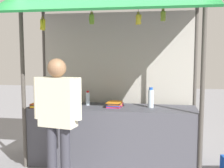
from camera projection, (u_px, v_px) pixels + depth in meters
The scene contains 14 objects.
ground_plane at pixel (112, 163), 4.33m from camera, with size 20.00×20.00×0.00m, color gray.
stall_counter at pixel (112, 135), 4.28m from camera, with size 2.53×0.68×0.89m, color #4C4C56.
stall_structure at pixel (113, 53), 4.27m from camera, with size 2.73×1.53×2.81m.
water_bottle_mid_right at pixel (151, 98), 4.16m from camera, with size 0.09×0.09×0.31m.
water_bottle_right at pixel (51, 97), 4.52m from camera, with size 0.06×0.06×0.23m.
water_bottle_front_right at pixel (53, 94), 4.66m from camera, with size 0.08×0.08×0.29m.
water_bottle_front_left at pixel (88, 98), 4.37m from camera, with size 0.06×0.06×0.23m.
magazine_stack_center at pixel (115, 104), 4.23m from camera, with size 0.24×0.32×0.08m.
magazine_stack_mid_left at pixel (40, 105), 4.22m from camera, with size 0.25×0.29×0.07m.
banana_bunch_inner_right at pixel (92, 19), 3.70m from camera, with size 0.08×0.08×0.25m.
banana_bunch_rightmost at pixel (163, 16), 3.55m from camera, with size 0.09×0.09×0.22m.
banana_bunch_inner_left at pixel (43, 24), 3.82m from camera, with size 0.09×0.09×0.32m.
banana_bunch_leftmost at pixel (138, 19), 3.61m from camera, with size 0.10×0.10×0.26m.
vendor_person at pixel (58, 110), 3.49m from camera, with size 0.62×0.28×1.64m.
Camera 1 is at (0.69, -4.12, 1.69)m, focal length 44.61 mm.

